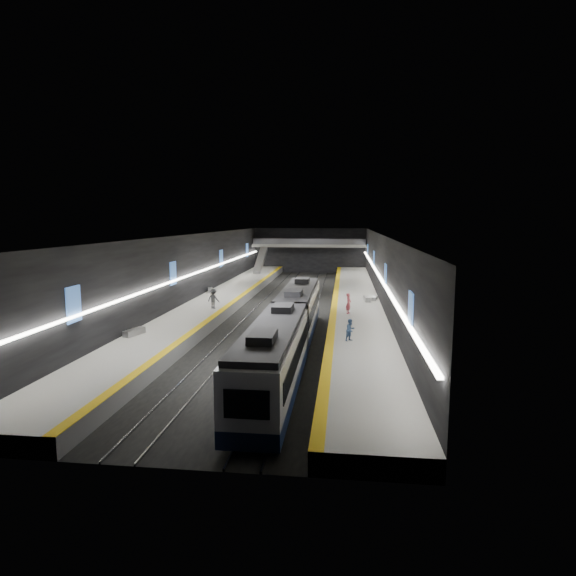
# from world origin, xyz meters

# --- Properties ---
(ground) EXTENTS (70.00, 70.00, 0.00)m
(ground) POSITION_xyz_m (0.00, 0.00, 0.00)
(ground) COLOR black
(ground) RESTS_ON ground
(ceiling) EXTENTS (20.00, 70.00, 0.04)m
(ceiling) POSITION_xyz_m (0.00, 0.00, 8.00)
(ceiling) COLOR beige
(ceiling) RESTS_ON wall_left
(wall_left) EXTENTS (0.04, 70.00, 8.00)m
(wall_left) POSITION_xyz_m (-10.00, 0.00, 4.00)
(wall_left) COLOR black
(wall_left) RESTS_ON ground
(wall_right) EXTENTS (0.04, 70.00, 8.00)m
(wall_right) POSITION_xyz_m (10.00, 0.00, 4.00)
(wall_right) COLOR black
(wall_right) RESTS_ON ground
(wall_back) EXTENTS (20.00, 0.04, 8.00)m
(wall_back) POSITION_xyz_m (0.00, 35.00, 4.00)
(wall_back) COLOR black
(wall_back) RESTS_ON ground
(wall_front) EXTENTS (20.00, 0.04, 8.00)m
(wall_front) POSITION_xyz_m (0.00, -35.00, 4.00)
(wall_front) COLOR black
(wall_front) RESTS_ON ground
(platform_left) EXTENTS (5.00, 70.00, 1.00)m
(platform_left) POSITION_xyz_m (-7.50, 0.00, 0.50)
(platform_left) COLOR slate
(platform_left) RESTS_ON ground
(tile_surface_left) EXTENTS (5.00, 70.00, 0.02)m
(tile_surface_left) POSITION_xyz_m (-7.50, 0.00, 1.01)
(tile_surface_left) COLOR #B2B2AC
(tile_surface_left) RESTS_ON platform_left
(tactile_strip_left) EXTENTS (0.60, 70.00, 0.02)m
(tactile_strip_left) POSITION_xyz_m (-5.30, 0.00, 1.02)
(tactile_strip_left) COLOR yellow
(tactile_strip_left) RESTS_ON platform_left
(platform_right) EXTENTS (5.00, 70.00, 1.00)m
(platform_right) POSITION_xyz_m (7.50, 0.00, 0.50)
(platform_right) COLOR slate
(platform_right) RESTS_ON ground
(tile_surface_right) EXTENTS (5.00, 70.00, 0.02)m
(tile_surface_right) POSITION_xyz_m (7.50, 0.00, 1.01)
(tile_surface_right) COLOR #B2B2AC
(tile_surface_right) RESTS_ON platform_right
(tactile_strip_right) EXTENTS (0.60, 70.00, 0.02)m
(tactile_strip_right) POSITION_xyz_m (5.30, 0.00, 1.02)
(tactile_strip_right) COLOR yellow
(tactile_strip_right) RESTS_ON platform_right
(rails) EXTENTS (6.52, 70.00, 0.12)m
(rails) POSITION_xyz_m (-0.00, 0.00, 0.06)
(rails) COLOR gray
(rails) RESTS_ON ground
(train) EXTENTS (2.69, 28.69, 3.60)m
(train) POSITION_xyz_m (2.50, -19.68, 2.20)
(train) COLOR #101B3B
(train) RESTS_ON ground
(ad_posters) EXTENTS (19.94, 53.50, 2.20)m
(ad_posters) POSITION_xyz_m (-0.00, 1.00, 4.50)
(ad_posters) COLOR #3D6AB7
(ad_posters) RESTS_ON wall_left
(cove_light_left) EXTENTS (0.25, 68.60, 0.12)m
(cove_light_left) POSITION_xyz_m (-9.80, 0.00, 3.80)
(cove_light_left) COLOR white
(cove_light_left) RESTS_ON wall_left
(cove_light_right) EXTENTS (0.25, 68.60, 0.12)m
(cove_light_right) POSITION_xyz_m (9.80, 0.00, 3.80)
(cove_light_right) COLOR white
(cove_light_right) RESTS_ON wall_right
(mezzanine_bridge) EXTENTS (20.00, 3.00, 1.50)m
(mezzanine_bridge) POSITION_xyz_m (0.00, 32.93, 5.04)
(mezzanine_bridge) COLOR gray
(mezzanine_bridge) RESTS_ON wall_left
(escalator) EXTENTS (1.20, 7.50, 3.92)m
(escalator) POSITION_xyz_m (-7.50, 26.00, 2.90)
(escalator) COLOR #99999E
(escalator) RESTS_ON platform_left
(bench_left_near) EXTENTS (1.05, 2.03, 0.48)m
(bench_left_near) POSITION_xyz_m (-9.24, -18.38, 1.24)
(bench_left_near) COLOR #99999E
(bench_left_near) RESTS_ON platform_left
(bench_left_far) EXTENTS (1.09, 2.01, 0.47)m
(bench_left_far) POSITION_xyz_m (-9.50, 3.05, 1.24)
(bench_left_far) COLOR #99999E
(bench_left_far) RESTS_ON platform_left
(bench_right_near) EXTENTS (0.73, 2.06, 0.49)m
(bench_right_near) POSITION_xyz_m (8.66, -1.07, 1.25)
(bench_right_near) COLOR #99999E
(bench_right_near) RESTS_ON platform_right
(bench_right_far) EXTENTS (0.77, 1.76, 0.42)m
(bench_right_far) POSITION_xyz_m (9.50, -0.28, 1.21)
(bench_right_far) COLOR #99999E
(bench_right_far) RESTS_ON platform_right
(passenger_right_a) EXTENTS (0.66, 0.80, 1.88)m
(passenger_right_a) POSITION_xyz_m (6.67, -8.18, 1.94)
(passenger_right_a) COLOR #D34E5C
(passenger_right_a) RESTS_ON platform_right
(passenger_right_b) EXTENTS (0.97, 0.98, 1.59)m
(passenger_right_b) POSITION_xyz_m (6.73, -18.25, 1.80)
(passenger_right_b) COLOR #436393
(passenger_right_b) RESTS_ON platform_right
(passenger_left_a) EXTENTS (0.67, 1.06, 1.68)m
(passenger_left_a) POSITION_xyz_m (-6.96, -4.89, 1.84)
(passenger_left_a) COLOR silver
(passenger_left_a) RESTS_ON platform_left
(passenger_left_b) EXTENTS (1.39, 1.05, 1.92)m
(passenger_left_b) POSITION_xyz_m (-6.30, -7.11, 1.96)
(passenger_left_b) COLOR #393B40
(passenger_left_b) RESTS_ON platform_left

